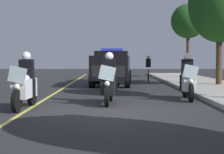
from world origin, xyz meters
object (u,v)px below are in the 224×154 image
police_motorcycle_lead_left (25,85)px  tree_behind_suv (188,21)px  tree_far_back (220,4)px  police_motorcycle_lead_right (109,83)px  police_suv (112,66)px  police_motorcycle_trailing (188,81)px  cyclist_background (148,68)px

police_motorcycle_lead_left → tree_behind_suv: bearing=153.1°
tree_far_back → police_motorcycle_lead_left: bearing=-43.8°
police_motorcycle_lead_right → police_suv: (-7.96, 0.08, 0.37)m
police_motorcycle_lead_left → police_motorcycle_lead_right: 2.76m
police_motorcycle_trailing → tree_far_back: (-6.38, 3.01, 3.71)m
police_motorcycle_lead_left → police_suv: 9.48m
police_motorcycle_trailing → police_suv: bearing=-157.6°
tree_far_back → tree_behind_suv: bearing=-179.2°
police_motorcycle_trailing → tree_far_back: tree_far_back is taller
cyclist_background → tree_behind_suv: tree_behind_suv is taller
police_motorcycle_lead_left → police_motorcycle_trailing: same height
police_motorcycle_trailing → tree_far_back: 7.97m
police_motorcycle_lead_left → cyclist_background: police_motorcycle_lead_left is taller
police_motorcycle_trailing → tree_behind_suv: size_ratio=0.39×
cyclist_background → police_motorcycle_lead_left: bearing=-21.2°
police_suv → tree_far_back: size_ratio=0.78×
tree_behind_suv → police_suv: bearing=-38.4°
tree_far_back → tree_behind_suv: tree_far_back is taller
police_motorcycle_lead_right → cyclist_background: size_ratio=1.22×
police_motorcycle_lead_right → tree_behind_suv: bearing=159.1°
police_motorcycle_lead_left → cyclist_background: 13.74m
police_suv → police_motorcycle_lead_right: bearing=-0.6°
police_motorcycle_trailing → police_suv: police_suv is taller
police_motorcycle_lead_left → tree_far_back: 12.66m
police_motorcycle_trailing → tree_behind_suv: (-13.95, 2.90, 3.55)m
police_suv → tree_behind_suv: tree_behind_suv is taller
tree_behind_suv → police_motorcycle_lead_left: bearing=-26.9°
police_motorcycle_lead_left → police_motorcycle_lead_right: same height
police_motorcycle_lead_left → tree_far_back: size_ratio=0.34×
cyclist_background → tree_behind_suv: (-3.50, 3.31, 3.41)m
police_suv → tree_behind_suv: 9.71m
police_motorcycle_lead_right → tree_far_back: 10.28m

